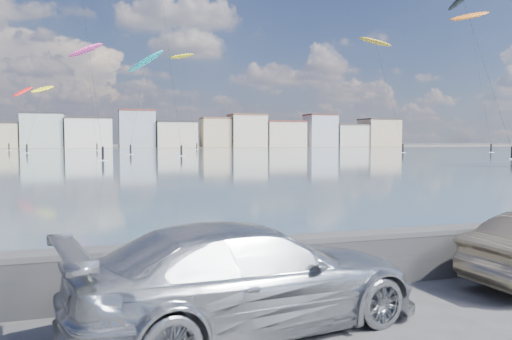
{
  "coord_description": "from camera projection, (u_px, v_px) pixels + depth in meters",
  "views": [
    {
      "loc": [
        -2.07,
        -5.85,
        2.82
      ],
      "look_at": [
        1.0,
        4.0,
        2.2
      ],
      "focal_mm": 35.0,
      "sensor_mm": 36.0,
      "label": 1
    }
  ],
  "objects": [
    {
      "name": "seawall",
      "position": [
        224.0,
        266.0,
        8.9
      ],
      "size": [
        400.0,
        0.36,
        1.08
      ],
      "color": "#28282B",
      "rests_on": "ground"
    },
    {
      "name": "car_silver",
      "position": [
        249.0,
        276.0,
        7.45
      ],
      "size": [
        5.78,
        3.23,
        1.58
      ],
      "primitive_type": "imported",
      "rotation": [
        0.0,
        0.0,
        1.77
      ],
      "color": "#AFB2B7",
      "rests_on": "ground"
    },
    {
      "name": "far_shore_strip",
      "position": [
        106.0,
        147.0,
        196.96
      ],
      "size": [
        500.0,
        60.0,
        0.0
      ],
      "primitive_type": "cube",
      "color": "#4C473D",
      "rests_on": "ground"
    },
    {
      "name": "kitesurfer_1",
      "position": [
        470.0,
        17.0,
        124.43
      ],
      "size": [
        10.5,
        14.97,
        35.84
      ],
      "color": "orange",
      "rests_on": "ground"
    },
    {
      "name": "kitesurfer_8",
      "position": [
        42.0,
        90.0,
        118.45
      ],
      "size": [
        6.22,
        16.15,
        16.46
      ],
      "color": "yellow",
      "rests_on": "ground"
    },
    {
      "name": "kitesurfer_15",
      "position": [
        376.0,
        43.0,
        116.08
      ],
      "size": [
        8.83,
        9.35,
        26.89
      ],
      "color": "#BF8C19",
      "rests_on": "ground"
    },
    {
      "name": "kitesurfer_0",
      "position": [
        463.0,
        0.0,
        81.41
      ],
      "size": [
        4.45,
        14.4,
        27.87
      ],
      "color": "black",
      "rests_on": "ground"
    },
    {
      "name": "kitesurfer_10",
      "position": [
        146.0,
        63.0,
        103.36
      ],
      "size": [
        8.56,
        9.51,
        21.72
      ],
      "color": "#19BFBF",
      "rests_on": "ground"
    },
    {
      "name": "bay_water",
      "position": [
        112.0,
        155.0,
        93.56
      ],
      "size": [
        500.0,
        177.0,
        0.0
      ],
      "primitive_type": "cube",
      "color": "#34515A",
      "rests_on": "ground"
    },
    {
      "name": "kitesurfer_14",
      "position": [
        182.0,
        58.0,
        155.54
      ],
      "size": [
        8.12,
        9.4,
        30.46
      ],
      "color": "yellow",
      "rests_on": "ground"
    },
    {
      "name": "kitesurfer_4",
      "position": [
        23.0,
        93.0,
        145.98
      ],
      "size": [
        6.34,
        15.08,
        19.22
      ],
      "color": "red",
      "rests_on": "ground"
    },
    {
      "name": "kitesurfer_12",
      "position": [
        86.0,
        51.0,
        140.57
      ],
      "size": [
        10.16,
        12.74,
        31.65
      ],
      "color": "#E5338C",
      "rests_on": "ground"
    },
    {
      "name": "far_buildings",
      "position": [
        110.0,
        131.0,
        183.64
      ],
      "size": [
        240.79,
        13.26,
        14.6
      ],
      "color": "#9EA8B7",
      "rests_on": "ground"
    }
  ]
}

